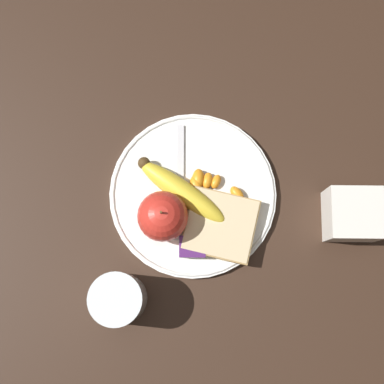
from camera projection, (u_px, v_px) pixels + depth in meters
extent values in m
plane|color=#332116|center=(192.00, 195.00, 0.91)|extent=(3.00, 3.00, 0.00)
cylinder|color=white|center=(192.00, 195.00, 0.91)|extent=(0.28, 0.28, 0.01)
torus|color=white|center=(192.00, 194.00, 0.90)|extent=(0.28, 0.28, 0.01)
cylinder|color=silver|center=(118.00, 299.00, 0.84)|extent=(0.08, 0.08, 0.09)
cylinder|color=yellow|center=(118.00, 299.00, 0.85)|extent=(0.07, 0.07, 0.07)
sphere|color=red|center=(162.00, 216.00, 0.86)|extent=(0.08, 0.08, 0.08)
cylinder|color=brown|center=(160.00, 212.00, 0.81)|extent=(0.00, 0.00, 0.01)
ellipsoid|color=yellow|center=(182.00, 190.00, 0.89)|extent=(0.16, 0.13, 0.04)
sphere|color=#473319|center=(143.00, 163.00, 0.89)|extent=(0.02, 0.02, 0.02)
cube|color=#AB8751|center=(219.00, 225.00, 0.88)|extent=(0.14, 0.13, 0.02)
cube|color=beige|center=(219.00, 225.00, 0.88)|extent=(0.13, 0.13, 0.02)
cube|color=silver|center=(179.00, 164.00, 0.91)|extent=(0.01, 0.14, 0.00)
cube|color=silver|center=(179.00, 222.00, 0.89)|extent=(0.03, 0.06, 0.00)
cube|color=silver|center=(190.00, 247.00, 0.88)|extent=(0.04, 0.03, 0.02)
cube|color=#4C1E60|center=(190.00, 247.00, 0.87)|extent=(0.04, 0.04, 0.00)
ellipsoid|color=orange|center=(215.00, 182.00, 0.90)|extent=(0.02, 0.03, 0.01)
ellipsoid|color=orange|center=(195.00, 185.00, 0.90)|extent=(0.03, 0.04, 0.02)
ellipsoid|color=orange|center=(207.00, 181.00, 0.90)|extent=(0.02, 0.03, 0.02)
ellipsoid|color=orange|center=(197.00, 179.00, 0.90)|extent=(0.02, 0.04, 0.02)
ellipsoid|color=orange|center=(236.00, 192.00, 0.90)|extent=(0.03, 0.03, 0.02)
cube|color=silver|center=(351.00, 215.00, 0.87)|extent=(0.08, 0.08, 0.07)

